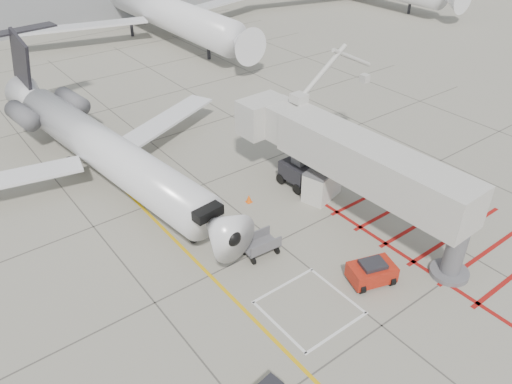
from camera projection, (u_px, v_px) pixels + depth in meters
ground_plane at (324, 280)px, 26.71m from camera, size 260.00×260.00×0.00m
regional_jet at (120, 141)px, 31.49m from camera, size 27.27×32.85×7.97m
jet_bridge at (369, 172)px, 29.07m from camera, size 9.04×18.20×7.18m
pushback_tug at (372, 271)px, 26.24m from camera, size 2.72×2.15×1.38m
baggage_cart at (261, 245)px, 28.14m from camera, size 2.12×1.43×1.28m
ground_power_unit at (322, 183)px, 32.86m from camera, size 3.00×2.24×2.11m
cone_nose at (203, 226)px, 30.27m from camera, size 0.34×0.34×0.47m
cone_side at (249, 198)px, 32.71m from camera, size 0.40×0.40×0.56m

